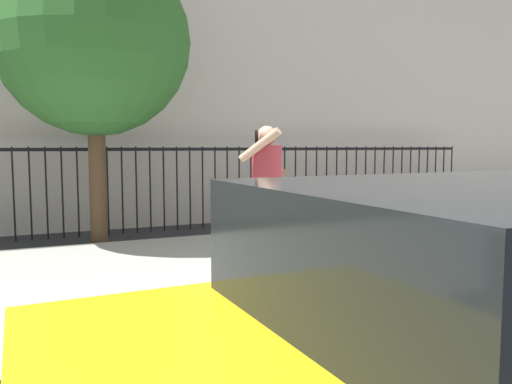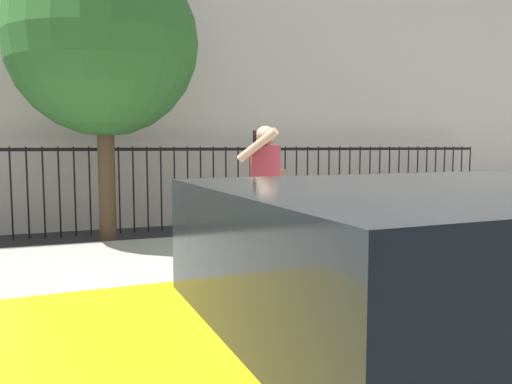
{
  "view_description": "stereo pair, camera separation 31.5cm",
  "coord_description": "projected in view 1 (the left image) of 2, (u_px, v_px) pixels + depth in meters",
  "views": [
    {
      "loc": [
        -3.36,
        -3.4,
        1.61
      ],
      "look_at": [
        -0.98,
        1.99,
        1.07
      ],
      "focal_mm": 35.16,
      "sensor_mm": 36.0,
      "label": 1
    },
    {
      "loc": [
        -3.07,
        -3.52,
        1.61
      ],
      "look_at": [
        -0.98,
        1.99,
        1.07
      ],
      "focal_mm": 35.16,
      "sensor_mm": 36.0,
      "label": 2
    }
  ],
  "objects": [
    {
      "name": "street_tree_near",
      "position": [
        94.0,
        41.0,
        7.59
      ],
      "size": [
        2.92,
        2.92,
        4.67
      ],
      "color": "#4C3823",
      "rests_on": "ground"
    },
    {
      "name": "sidewalk",
      "position": [
        317.0,
        263.0,
        6.59
      ],
      "size": [
        28.0,
        4.4,
        0.15
      ],
      "primitive_type": "cube",
      "color": "#9E9B93",
      "rests_on": "ground"
    },
    {
      "name": "ground_plane",
      "position": [
        441.0,
        322.0,
        4.59
      ],
      "size": [
        60.0,
        60.0,
        0.0
      ],
      "primitive_type": "plane",
      "color": "#28282B"
    },
    {
      "name": "street_bench",
      "position": [
        432.0,
        201.0,
        8.69
      ],
      "size": [
        1.6,
        0.45,
        0.95
      ],
      "color": "brown",
      "rests_on": "sidewalk"
    },
    {
      "name": "pedestrian_on_phone",
      "position": [
        268.0,
        189.0,
        5.66
      ],
      "size": [
        0.69,
        0.68,
        1.68
      ],
      "color": "tan",
      "rests_on": "sidewalk"
    },
    {
      "name": "iron_fence",
      "position": [
        221.0,
        176.0,
        9.88
      ],
      "size": [
        12.03,
        0.04,
        1.6
      ],
      "color": "black",
      "rests_on": "ground"
    }
  ]
}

